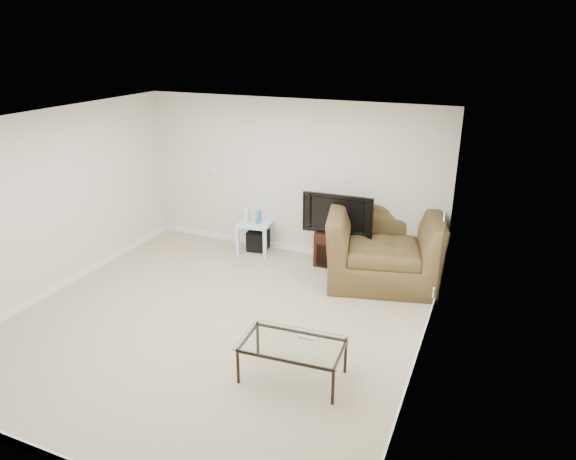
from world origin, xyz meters
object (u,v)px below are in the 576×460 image
at_px(television, 339,212).
at_px(subwoofer, 258,240).
at_px(side_table, 256,236).
at_px(coffee_table, 293,360).
at_px(recliner, 384,235).
at_px(tv_stand, 338,248).

bearing_deg(television, subwoofer, 176.01).
bearing_deg(side_table, coffee_table, -57.35).
distance_m(television, side_table, 1.57).
bearing_deg(television, recliner, -16.97).
bearing_deg(television, coffee_table, -83.42).
bearing_deg(television, side_table, 177.03).
relative_size(television, subwoofer, 3.13).
distance_m(tv_stand, side_table, 1.44).
bearing_deg(recliner, coffee_table, -110.54).
xyz_separation_m(television, subwoofer, (-1.41, 0.05, -0.69)).
bearing_deg(recliner, television, 151.11).
xyz_separation_m(side_table, subwoofer, (0.03, 0.02, -0.07)).
height_order(television, subwoofer, television).
bearing_deg(side_table, tv_stand, 0.00).
xyz_separation_m(side_table, coffee_table, (1.87, -2.92, -0.04)).
bearing_deg(tv_stand, side_table, 178.39).
distance_m(tv_stand, recliner, 0.89).
bearing_deg(subwoofer, tv_stand, -1.00).
distance_m(recliner, coffee_table, 2.75).
xyz_separation_m(subwoofer, coffee_table, (1.84, -2.94, 0.03)).
bearing_deg(coffee_table, tv_stand, 98.37).
height_order(subwoofer, recliner, recliner).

